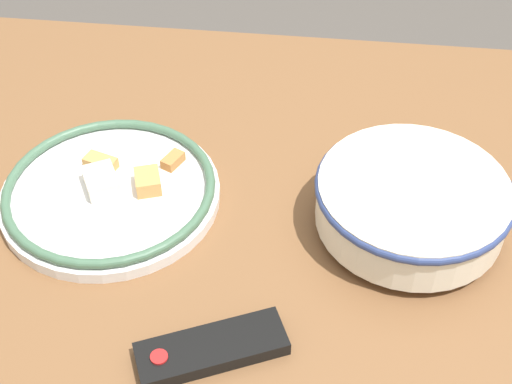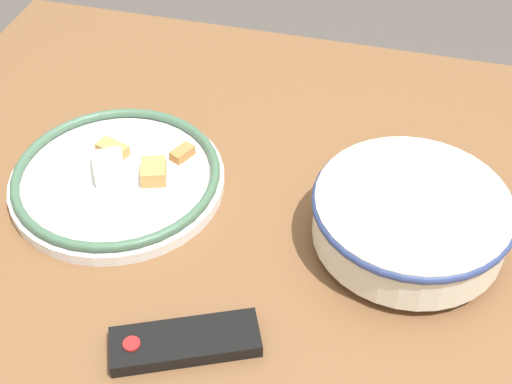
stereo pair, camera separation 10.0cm
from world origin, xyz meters
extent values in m
cube|color=brown|center=(0.00, 0.00, 0.75)|extent=(1.36, 0.87, 0.04)
cylinder|color=brown|center=(0.61, -0.36, 0.36)|extent=(0.06, 0.06, 0.73)
cylinder|color=silver|center=(-0.14, 0.05, 0.78)|extent=(0.12, 0.12, 0.02)
cylinder|color=silver|center=(-0.14, 0.05, 0.82)|extent=(0.26, 0.26, 0.07)
cylinder|color=#9E4C1E|center=(-0.14, 0.05, 0.81)|extent=(0.23, 0.23, 0.06)
torus|color=navy|center=(-0.14, 0.05, 0.84)|extent=(0.27, 0.27, 0.01)
cylinder|color=white|center=(0.29, 0.05, 0.78)|extent=(0.32, 0.32, 0.02)
torus|color=#42664C|center=(0.29, 0.05, 0.79)|extent=(0.31, 0.31, 0.01)
cube|color=silver|center=(0.30, 0.04, 0.80)|extent=(0.07, 0.07, 0.03)
cube|color=tan|center=(0.32, 0.00, 0.79)|extent=(0.05, 0.04, 0.02)
cube|color=#B2753D|center=(0.21, -0.02, 0.79)|extent=(0.03, 0.04, 0.02)
cube|color=tan|center=(0.24, 0.04, 0.80)|extent=(0.05, 0.05, 0.02)
cube|color=black|center=(0.10, 0.29, 0.78)|extent=(0.19, 0.13, 0.02)
cylinder|color=red|center=(0.16, 0.32, 0.79)|extent=(0.02, 0.02, 0.00)
camera|label=1|loc=(-0.01, 0.77, 1.50)|focal=50.00mm
camera|label=2|loc=(-0.11, 0.75, 1.50)|focal=50.00mm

